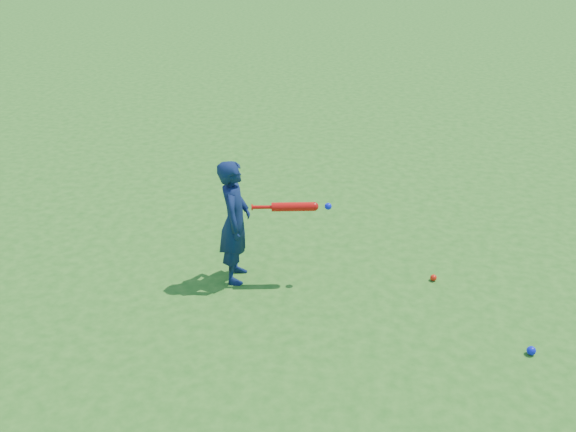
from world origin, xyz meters
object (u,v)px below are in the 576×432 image
Objects in this scene: ground_ball_red at (433,278)px; bat_swing at (296,207)px; ground_ball_blue at (531,351)px; child at (235,222)px.

bat_swing reaches higher than ground_ball_red.
bat_swing is (-1.32, -0.17, 0.75)m from ground_ball_red.
ground_ball_blue reaches higher than ground_ball_red.
bat_swing is at bearing 157.24° from ground_ball_blue.
child is 19.17× the size of ground_ball_red.
ground_ball_red is 1.53m from bat_swing.
child is 0.60m from bat_swing.
ground_ball_blue is at bearing -33.17° from bat_swing.
child is at bearing 163.02° from ground_ball_blue.
child is 16.46× the size of ground_ball_blue.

